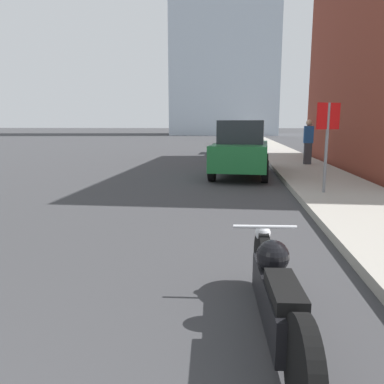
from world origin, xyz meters
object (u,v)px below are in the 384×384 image
at_px(motorcycle, 276,294).
at_px(parked_car_silver, 237,132).
at_px(parked_car_blue, 237,140).
at_px(parked_car_green, 241,149).
at_px(stop_sign, 327,132).
at_px(pedestrian, 308,141).
at_px(parked_car_yellow, 239,134).

bearing_deg(motorcycle, parked_car_silver, 86.51).
distance_m(motorcycle, parked_car_blue, 20.24).
bearing_deg(parked_car_blue, parked_car_green, -88.21).
bearing_deg(motorcycle, stop_sign, 70.35).
xyz_separation_m(parked_car_green, pedestrian, (2.71, 2.86, 0.16)).
bearing_deg(parked_car_blue, pedestrian, -68.27).
distance_m(parked_car_green, parked_car_blue, 10.38).
xyz_separation_m(parked_car_silver, stop_sign, (1.94, -38.62, 0.71)).
bearing_deg(stop_sign, parked_car_silver, 92.88).
bearing_deg(parked_car_silver, stop_sign, -82.41).
bearing_deg(parked_car_blue, stop_sign, -80.75).
bearing_deg(motorcycle, parked_car_yellow, 86.27).
bearing_deg(parked_car_blue, motorcycle, -88.16).
relative_size(parked_car_blue, pedestrian, 2.36).
height_order(motorcycle, parked_car_yellow, parked_car_yellow).
bearing_deg(parked_car_green, pedestrian, 51.09).
distance_m(parked_car_blue, parked_car_yellow, 12.11).
xyz_separation_m(parked_car_blue, pedestrian, (2.84, -7.53, 0.28)).
bearing_deg(pedestrian, motorcycle, -101.42).
bearing_deg(parked_car_silver, parked_car_green, -85.21).
bearing_deg(pedestrian, parked_car_yellow, 97.46).
distance_m(parked_car_silver, pedestrian, 32.18).
distance_m(motorcycle, parked_car_silver, 44.77).
distance_m(parked_car_green, stop_sign, 4.21).
distance_m(motorcycle, pedestrian, 12.98).
bearing_deg(parked_car_green, parked_car_silver, 94.64).
bearing_deg(parked_car_silver, parked_car_yellow, -84.43).
bearing_deg(pedestrian, parked_car_silver, 94.91).
relative_size(motorcycle, parked_car_green, 0.54).
bearing_deg(parked_car_silver, pedestrian, -80.37).
xyz_separation_m(parked_car_green, stop_sign, (1.89, -3.71, 0.65)).
relative_size(stop_sign, pedestrian, 1.17).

